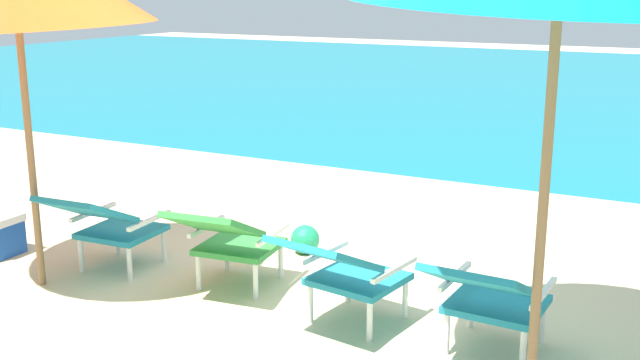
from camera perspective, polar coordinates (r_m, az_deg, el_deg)
The scene contains 7 objects.
ground_plane at distance 8.86m, azimuth 11.06°, elevation 0.40°, with size 40.00×40.00×0.00m, color beige.
ocean_band at distance 17.16m, azimuth 19.55°, elevation 6.44°, with size 40.00×18.00×0.01m, color teal.
lounge_chair_far_left at distance 5.81m, azimuth -15.50°, elevation -2.99°, with size 0.59×0.91×0.68m.
lounge_chair_near_left at distance 5.31m, azimuth -6.80°, elevation -4.18°, with size 0.63×0.93×0.68m.
lounge_chair_near_right at distance 4.71m, azimuth 1.69°, elevation -6.50°, with size 0.66×0.94×0.68m.
lounge_chair_far_right at distance 4.44m, azimuth 12.29°, elevation -8.20°, with size 0.57×0.89×0.68m.
beach_ball at distance 6.13m, azimuth -1.11°, elevation -4.39°, with size 0.23×0.23×0.23m, color #1E9E60.
Camera 1 is at (2.43, -4.26, 2.07)m, focal length 43.49 mm.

